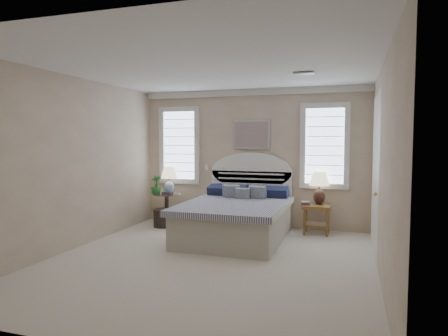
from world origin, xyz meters
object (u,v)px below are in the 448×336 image
Objects in this scene: bed at (237,216)px; nightstand_right at (317,213)px; floor_pot at (163,218)px; side_table_left at (167,206)px; lamp_left at (169,177)px; lamp_right at (319,184)px.

nightstand_right is at bearing 28.03° from bed.
bed is at bearing -13.87° from floor_pot.
bed is 3.61× the size of side_table_left.
floor_pot is at bearing -95.50° from lamp_left.
side_table_left is at bearing -178.06° from nightstand_right.
bed is at bearing -147.67° from lamp_right.
floor_pot is 0.82m from lamp_left.
nightstand_right is 2.97m from lamp_left.
side_table_left is 1.04× the size of lamp_right.
nightstand_right is at bearing -101.51° from lamp_right.
nightstand_right is 1.38× the size of floor_pot.
bed is 1.83m from lamp_left.
floor_pot is at bearing -171.60° from lamp_right.
lamp_right is at bearing 32.33° from bed.
nightstand_right is at bearing 0.99° from lamp_left.
floor_pot is (-1.64, 0.40, -0.21)m from bed.
nightstand_right is (2.95, 0.10, -0.00)m from side_table_left.
side_table_left is at bearing 160.26° from bed.
side_table_left is 0.28m from floor_pot.
floor_pot is at bearing 166.13° from bed.
bed reaches higher than side_table_left.
lamp_right is (1.33, 0.84, 0.51)m from bed.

